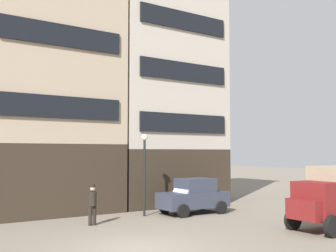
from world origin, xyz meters
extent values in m
plane|color=slate|center=(0.00, 0.00, 0.00)|extent=(120.00, 120.00, 0.00)
cube|color=#33281E|center=(-0.03, 10.31, 1.81)|extent=(7.28, 5.63, 3.62)
cube|color=tan|center=(-0.03, 10.31, 10.78)|extent=(7.28, 5.63, 14.31)
cube|color=black|center=(-0.03, 7.44, 5.41)|extent=(6.12, 0.12, 1.10)
cube|color=black|center=(-0.03, 7.44, 8.99)|extent=(6.12, 0.12, 1.10)
cube|color=#33281E|center=(7.40, 10.31, 1.69)|extent=(7.29, 5.63, 3.37)
cube|color=#B7AD9E|center=(7.40, 10.31, 9.53)|extent=(7.29, 5.63, 12.31)
cube|color=black|center=(7.40, 7.44, 4.91)|extent=(6.12, 0.12, 1.10)
cube|color=black|center=(7.40, 7.44, 7.99)|extent=(6.12, 0.12, 1.10)
cube|color=black|center=(7.40, 7.44, 11.07)|extent=(6.12, 0.12, 1.10)
cube|color=maroon|center=(7.38, -1.69, 1.27)|extent=(1.44, 1.74, 1.50)
cube|color=maroon|center=(6.68, -1.67, 0.97)|extent=(0.94, 1.47, 0.80)
cube|color=silver|center=(6.93, -1.68, 1.52)|extent=(0.23, 1.36, 0.64)
cylinder|color=black|center=(6.91, -2.63, 0.42)|extent=(0.85, 0.24, 0.84)
cylinder|color=black|center=(6.96, -0.73, 0.42)|extent=(0.85, 0.24, 0.84)
cube|color=#333847|center=(6.23, 5.13, 0.73)|extent=(3.74, 1.70, 0.80)
cube|color=#333847|center=(6.38, 5.12, 1.48)|extent=(1.84, 1.49, 0.70)
cube|color=silver|center=(5.53, 5.15, 1.35)|extent=(0.37, 1.32, 0.56)
cylinder|color=black|center=(5.01, 4.32, 0.33)|extent=(0.66, 0.20, 0.66)
cylinder|color=black|center=(5.05, 6.00, 0.33)|extent=(0.66, 0.20, 0.66)
cylinder|color=black|center=(7.40, 4.25, 0.33)|extent=(0.66, 0.20, 0.66)
cylinder|color=black|center=(7.45, 5.93, 0.33)|extent=(0.66, 0.20, 0.66)
cylinder|color=black|center=(0.37, 4.88, 0.42)|extent=(0.16, 0.16, 0.85)
cylinder|color=black|center=(0.57, 4.88, 0.42)|extent=(0.16, 0.16, 0.85)
cylinder|color=black|center=(0.47, 4.88, 1.16)|extent=(0.51, 0.51, 0.62)
sphere|color=tan|center=(0.47, 4.88, 1.60)|extent=(0.22, 0.22, 0.22)
cylinder|color=black|center=(0.47, 4.88, 1.70)|extent=(0.28, 0.28, 0.02)
cylinder|color=black|center=(0.47, 4.88, 1.75)|extent=(0.18, 0.18, 0.09)
cylinder|color=black|center=(3.70, 5.85, 1.90)|extent=(0.12, 0.12, 3.80)
sphere|color=silver|center=(3.70, 5.85, 3.96)|extent=(0.32, 0.32, 0.32)
camera|label=1|loc=(-7.06, -12.27, 3.23)|focal=44.39mm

